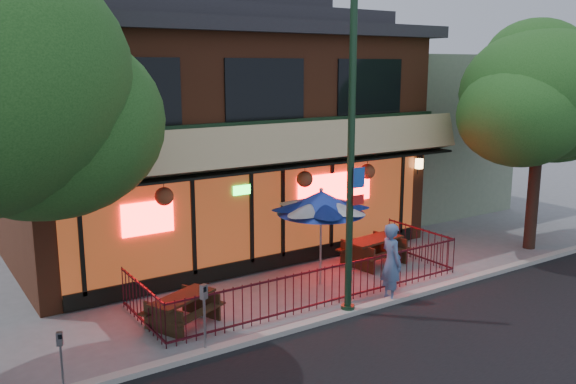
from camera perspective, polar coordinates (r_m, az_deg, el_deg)
name	(u,v)px	position (r m, az deg, el deg)	size (l,w,h in m)	color
ground	(337,308)	(14.70, 4.60, -10.73)	(80.00, 80.00, 0.00)	gray
curb	(350,312)	(14.32, 5.85, -11.12)	(80.00, 0.25, 0.12)	#999993
restaurant_building	(202,113)	(19.73, -8.09, 7.32)	(12.96, 9.49, 8.05)	brown
neighbor_building	(396,131)	(25.44, 10.10, 5.68)	(6.00, 7.00, 6.00)	gray
patio_fence	(325,276)	(14.84, 3.44, -7.87)	(8.44, 2.62, 1.00)	#3E0D16
street_light	(351,179)	(13.50, 5.87, 1.19)	(0.43, 0.32, 7.00)	#16311E
street_tree_right	(540,88)	(19.95, 22.55, 8.99)	(4.80, 4.80, 7.02)	black
picnic_table_left	(183,306)	(13.79, -9.83, -10.47)	(1.89, 1.70, 0.66)	#302011
picnic_table_right	(374,247)	(17.72, 8.05, -5.14)	(1.92, 1.56, 0.76)	#362113
patio_umbrella	(321,202)	(15.51, 3.11, -0.97)	(2.26, 2.26, 2.58)	gray
pedestrian	(391,262)	(14.96, 9.66, -6.51)	(0.71, 0.46, 1.93)	#4D699A
parking_meter_near	(204,307)	(12.25, -7.85, -10.61)	(0.16, 0.14, 1.44)	gray
parking_meter_far	(61,353)	(11.46, -20.49, -13.91)	(0.13, 0.12, 1.17)	gray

